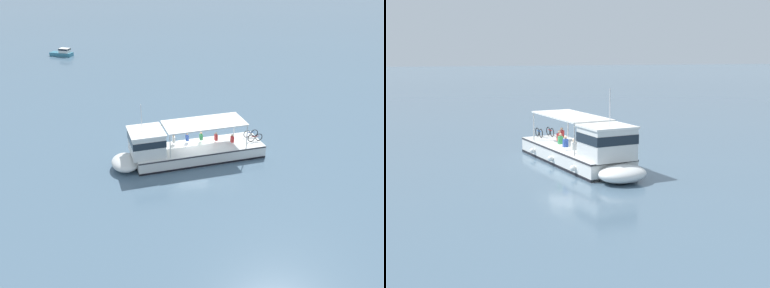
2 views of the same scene
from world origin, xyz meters
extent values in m
plane|color=slate|center=(0.00, 0.00, 0.00)|extent=(400.00, 400.00, 0.00)
cube|color=white|center=(-0.46, -0.44, 0.55)|extent=(5.57, 11.24, 1.10)
ellipsoid|color=white|center=(-1.87, 5.59, 0.55)|extent=(3.37, 2.81, 1.01)
cube|color=black|center=(-0.46, -0.44, 0.10)|extent=(5.60, 11.25, 0.16)
cube|color=#2D2D33|center=(-0.46, -0.44, 1.02)|extent=(5.62, 11.26, 0.10)
cube|color=white|center=(-1.46, 3.84, 2.05)|extent=(3.24, 3.15, 1.90)
cube|color=#19232D|center=(-1.46, 3.84, 2.38)|extent=(3.31, 3.20, 0.56)
cube|color=white|center=(-1.46, 3.84, 3.06)|extent=(3.43, 3.34, 0.12)
cube|color=white|center=(-0.36, -0.88, 3.15)|extent=(4.39, 7.19, 0.10)
cylinder|color=silver|center=(-2.42, 1.97, 2.10)|extent=(0.08, 0.08, 2.00)
cylinder|color=silver|center=(0.23, 2.59, 2.10)|extent=(0.08, 0.08, 2.00)
cylinder|color=silver|center=(-0.95, -4.36, 2.10)|extent=(0.08, 0.08, 2.00)
cylinder|color=silver|center=(1.70, -3.74, 2.10)|extent=(0.08, 0.08, 2.00)
cylinder|color=silver|center=(-1.53, 4.13, 4.22)|extent=(0.06, 0.06, 2.20)
sphere|color=white|center=(0.50, 3.27, 0.50)|extent=(0.36, 0.36, 0.36)
sphere|color=white|center=(1.25, 0.06, 0.50)|extent=(0.36, 0.36, 0.36)
sphere|color=white|center=(1.95, -2.96, 0.50)|extent=(0.36, 0.36, 0.36)
torus|color=black|center=(0.13, -4.98, 1.43)|extent=(0.21, 0.66, 0.66)
torus|color=black|center=(0.29, -5.66, 1.43)|extent=(0.21, 0.66, 0.66)
cylinder|color=maroon|center=(0.21, -5.32, 1.55)|extent=(0.22, 0.70, 0.06)
torus|color=black|center=(1.01, -4.77, 1.43)|extent=(0.21, 0.66, 0.66)
torus|color=black|center=(1.17, -5.46, 1.43)|extent=(0.21, 0.66, 0.66)
cylinder|color=#1E478C|center=(1.09, -5.12, 1.55)|extent=(0.22, 0.70, 0.06)
cube|color=red|center=(-0.24, -3.28, 1.56)|extent=(0.36, 0.29, 0.52)
sphere|color=tan|center=(-0.24, -3.28, 1.93)|extent=(0.20, 0.20, 0.20)
cube|color=red|center=(0.22, -1.96, 1.56)|extent=(0.36, 0.29, 0.52)
sphere|color=beige|center=(0.22, -1.96, 1.93)|extent=(0.20, 0.20, 0.20)
cube|color=#338C4C|center=(0.40, -0.71, 1.56)|extent=(0.36, 0.29, 0.52)
sphere|color=tan|center=(0.40, -0.71, 1.93)|extent=(0.20, 0.20, 0.20)
cube|color=#2D4CA5|center=(0.32, 0.49, 1.56)|extent=(0.36, 0.29, 0.52)
sphere|color=tan|center=(0.32, 0.49, 1.93)|extent=(0.20, 0.20, 0.20)
cube|color=white|center=(0.04, 1.63, 1.56)|extent=(0.36, 0.29, 0.52)
sphere|color=beige|center=(0.04, 1.63, 1.93)|extent=(0.20, 0.20, 0.20)
camera|label=1|loc=(-31.82, 2.29, 16.50)|focal=39.27mm
camera|label=2|loc=(7.87, 34.42, 7.66)|focal=51.03mm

